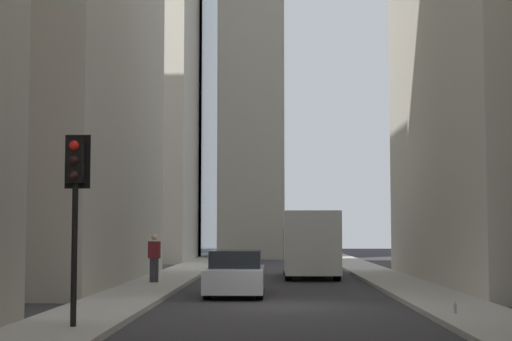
{
  "coord_description": "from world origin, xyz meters",
  "views": [
    {
      "loc": [
        -21.73,
        0.22,
        2.05
      ],
      "look_at": [
        14.17,
        0.98,
        4.76
      ],
      "focal_mm": 55.7,
      "sensor_mm": 36.0,
      "label": 1
    }
  ],
  "objects_px": {
    "pedestrian": "(154,256)",
    "discarded_bottle": "(455,309)",
    "delivery_truck": "(310,244)",
    "sedan_silver": "(236,274)",
    "traffic_light_foreground": "(75,184)"
  },
  "relations": [
    {
      "from": "pedestrian",
      "to": "discarded_bottle",
      "type": "height_order",
      "value": "pedestrian"
    },
    {
      "from": "delivery_truck",
      "to": "pedestrian",
      "type": "relative_size",
      "value": 3.67
    },
    {
      "from": "delivery_truck",
      "to": "sedan_silver",
      "type": "height_order",
      "value": "delivery_truck"
    },
    {
      "from": "delivery_truck",
      "to": "sedan_silver",
      "type": "xyz_separation_m",
      "value": [
        -9.65,
        2.8,
        -0.8
      ]
    },
    {
      "from": "delivery_truck",
      "to": "traffic_light_foreground",
      "type": "bearing_deg",
      "value": 163.48
    },
    {
      "from": "delivery_truck",
      "to": "sedan_silver",
      "type": "relative_size",
      "value": 1.5
    },
    {
      "from": "sedan_silver",
      "to": "discarded_bottle",
      "type": "bearing_deg",
      "value": -140.74
    },
    {
      "from": "sedan_silver",
      "to": "traffic_light_foreground",
      "type": "bearing_deg",
      "value": 163.12
    },
    {
      "from": "sedan_silver",
      "to": "pedestrian",
      "type": "height_order",
      "value": "pedestrian"
    },
    {
      "from": "traffic_light_foreground",
      "to": "discarded_bottle",
      "type": "bearing_deg",
      "value": -71.96
    },
    {
      "from": "traffic_light_foreground",
      "to": "sedan_silver",
      "type": "bearing_deg",
      "value": -16.88
    },
    {
      "from": "traffic_light_foreground",
      "to": "pedestrian",
      "type": "distance_m",
      "value": 13.6
    },
    {
      "from": "pedestrian",
      "to": "discarded_bottle",
      "type": "relative_size",
      "value": 6.52
    },
    {
      "from": "pedestrian",
      "to": "discarded_bottle",
      "type": "distance_m",
      "value": 13.82
    },
    {
      "from": "pedestrian",
      "to": "sedan_silver",
      "type": "bearing_deg",
      "value": -142.73
    }
  ]
}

